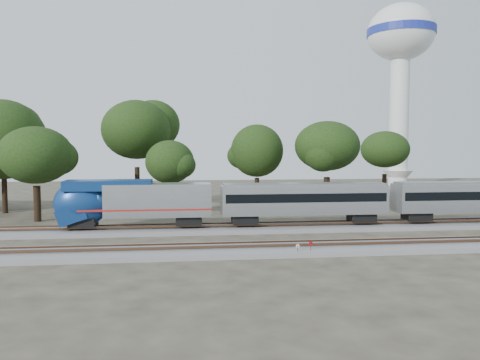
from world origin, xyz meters
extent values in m
plane|color=#383328|center=(0.00, 0.00, 0.00)|extent=(160.00, 160.00, 0.00)
cube|color=slate|center=(0.00, 6.00, 0.20)|extent=(160.00, 5.00, 0.40)
cube|color=brown|center=(0.00, 5.28, 0.66)|extent=(160.00, 0.08, 0.15)
cube|color=brown|center=(0.00, 6.72, 0.66)|extent=(160.00, 0.08, 0.15)
cube|color=slate|center=(0.00, -4.00, 0.20)|extent=(160.00, 5.00, 0.40)
cube|color=brown|center=(0.00, -4.72, 0.66)|extent=(160.00, 0.08, 0.15)
cube|color=brown|center=(0.00, -3.28, 0.66)|extent=(160.00, 0.08, 0.15)
cube|color=#B4B7BC|center=(-5.07, 6.00, 3.24)|extent=(10.42, 2.95, 3.24)
ellipsoid|color=navy|center=(-12.54, 6.00, 2.99)|extent=(5.31, 3.07, 4.52)
cube|color=navy|center=(-9.88, 6.00, 4.76)|extent=(8.35, 2.89, 0.98)
cube|color=black|center=(-12.05, 6.00, 3.97)|extent=(0.44, 2.26, 1.29)
cube|color=maroon|center=(-6.25, 6.00, 2.40)|extent=(12.78, 2.99, 0.18)
cube|color=black|center=(-12.39, 6.00, 1.17)|extent=(2.56, 2.16, 0.88)
cube|color=black|center=(-2.07, 6.00, 1.17)|extent=(2.56, 2.16, 0.88)
cube|color=#B4B7BC|center=(9.79, 6.00, 3.09)|extent=(17.10, 2.95, 2.95)
cube|color=black|center=(9.79, 6.00, 3.38)|extent=(16.51, 3.00, 0.88)
cube|color=gray|center=(9.79, 6.00, 4.61)|extent=(16.71, 2.36, 0.34)
cube|color=black|center=(3.60, 6.00, 1.17)|extent=(2.56, 2.16, 0.88)
cube|color=black|center=(15.98, 6.00, 1.17)|extent=(2.56, 2.16, 0.88)
cube|color=#B4B7BC|center=(28.28, 6.00, 3.09)|extent=(17.10, 2.95, 2.95)
cube|color=black|center=(28.28, 6.00, 3.38)|extent=(16.51, 3.00, 0.88)
cube|color=gray|center=(28.28, 6.00, 4.61)|extent=(16.71, 2.36, 0.34)
cube|color=black|center=(22.09, 6.00, 1.17)|extent=(2.56, 2.16, 0.88)
cylinder|color=#512D19|center=(7.37, -5.60, 0.49)|extent=(0.07, 0.07, 0.98)
cylinder|color=#A10B11|center=(7.37, -5.60, 0.93)|extent=(0.34, 0.14, 0.35)
cylinder|color=#512D19|center=(6.26, -5.89, 0.44)|extent=(0.06, 0.06, 0.88)
cylinder|color=silver|center=(6.26, -5.89, 0.83)|extent=(0.31, 0.10, 0.31)
cube|color=#512D19|center=(7.66, -5.43, 0.15)|extent=(0.51, 0.31, 0.30)
cylinder|color=silver|center=(40.80, 50.33, 13.27)|extent=(3.79, 3.79, 26.54)
cone|color=silver|center=(40.80, 50.33, 1.90)|extent=(6.07, 6.07, 3.79)
ellipsoid|color=silver|center=(40.80, 50.33, 31.51)|extent=(13.27, 13.27, 11.28)
cylinder|color=navy|center=(40.80, 50.33, 31.51)|extent=(13.42, 13.42, 1.52)
cylinder|color=black|center=(-25.55, 21.99, 2.55)|extent=(0.70, 0.70, 5.10)
ellipsoid|color=black|center=(-25.55, 21.99, 9.48)|extent=(9.62, 9.62, 8.18)
cylinder|color=black|center=(-19.23, 14.39, 2.04)|extent=(0.70, 0.70, 4.08)
ellipsoid|color=black|center=(-19.23, 14.39, 7.58)|extent=(7.70, 7.70, 6.54)
cylinder|color=black|center=(-8.85, 22.99, 2.91)|extent=(0.70, 0.70, 5.82)
ellipsoid|color=black|center=(-8.85, 22.99, 10.81)|extent=(10.98, 10.98, 9.33)
cylinder|color=black|center=(-4.27, 16.36, 1.80)|extent=(0.70, 0.70, 3.61)
ellipsoid|color=black|center=(-4.27, 16.36, 6.70)|extent=(6.80, 6.80, 5.78)
cylinder|color=black|center=(7.25, 21.74, 2.15)|extent=(0.70, 0.70, 4.31)
ellipsoid|color=black|center=(7.25, 21.74, 8.00)|extent=(8.13, 8.13, 6.91)
cylinder|color=black|center=(15.61, 17.11, 2.33)|extent=(0.70, 0.70, 4.66)
ellipsoid|color=black|center=(15.61, 17.11, 8.65)|extent=(8.78, 8.78, 7.47)
cylinder|color=black|center=(27.81, 27.29, 2.20)|extent=(0.70, 0.70, 4.39)
ellipsoid|color=black|center=(27.81, 27.29, 8.16)|extent=(8.29, 8.29, 7.04)
camera|label=1|loc=(-2.29, -40.93, 8.46)|focal=35.00mm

